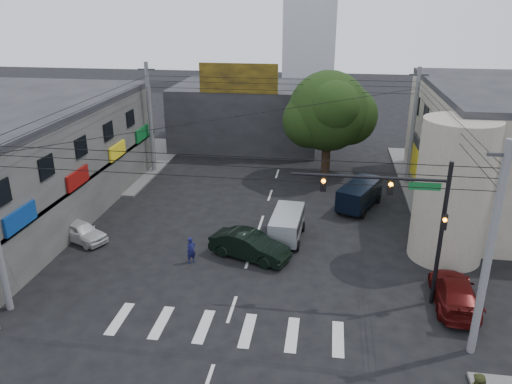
% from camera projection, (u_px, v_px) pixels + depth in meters
% --- Properties ---
extents(ground, '(160.00, 160.00, 0.00)m').
position_uv_depth(ground, '(243.00, 277.00, 26.54)').
color(ground, black).
rests_on(ground, ground).
extents(sidewalk_far_left, '(16.00, 16.00, 0.15)m').
position_uv_depth(sidewalk_far_left, '(83.00, 160.00, 45.58)').
color(sidewalk_far_left, '#514F4C').
rests_on(sidewalk_far_left, ground).
extents(sidewalk_far_right, '(16.00, 16.00, 0.15)m').
position_uv_depth(sidewalk_far_right, '(498.00, 180.00, 40.64)').
color(sidewalk_far_right, '#514F4C').
rests_on(sidewalk_far_right, ground).
extents(corner_column, '(4.00, 4.00, 8.00)m').
position_uv_depth(corner_column, '(453.00, 191.00, 27.27)').
color(corner_column, gray).
rests_on(corner_column, ground).
extents(building_far, '(14.00, 10.00, 6.00)m').
position_uv_depth(building_far, '(248.00, 115.00, 49.98)').
color(building_far, '#232326').
rests_on(building_far, ground).
extents(billboard, '(7.00, 0.30, 2.60)m').
position_uv_depth(billboard, '(238.00, 78.00, 43.91)').
color(billboard, olive).
rests_on(billboard, building_far).
extents(street_tree, '(6.40, 6.40, 8.70)m').
position_uv_depth(street_tree, '(328.00, 111.00, 39.69)').
color(street_tree, black).
rests_on(street_tree, ground).
extents(traffic_gantry, '(7.10, 0.35, 7.20)m').
position_uv_depth(traffic_gantry, '(406.00, 210.00, 22.79)').
color(traffic_gantry, black).
rests_on(traffic_gantry, ground).
extents(utility_pole_near_right, '(0.32, 0.32, 9.20)m').
position_uv_depth(utility_pole_near_right, '(489.00, 254.00, 19.28)').
color(utility_pole_near_right, '#59595B').
rests_on(utility_pole_near_right, ground).
extents(utility_pole_far_left, '(0.32, 0.32, 9.20)m').
position_uv_depth(utility_pole_far_left, '(150.00, 119.00, 41.07)').
color(utility_pole_far_left, '#59595B').
rests_on(utility_pole_far_left, ground).
extents(utility_pole_far_right, '(0.32, 0.32, 9.20)m').
position_uv_depth(utility_pole_far_right, '(413.00, 128.00, 38.19)').
color(utility_pole_far_right, '#59595B').
rests_on(utility_pole_far_right, ground).
extents(dark_sedan, '(4.65, 5.71, 1.53)m').
position_uv_depth(dark_sedan, '(250.00, 246.00, 28.26)').
color(dark_sedan, black).
rests_on(dark_sedan, ground).
extents(white_compact, '(4.23, 4.78, 1.25)m').
position_uv_depth(white_compact, '(81.00, 231.00, 30.33)').
color(white_compact, silver).
rests_on(white_compact, ground).
extents(maroon_sedan, '(2.33, 4.93, 1.38)m').
position_uv_depth(maroon_sedan, '(455.00, 292.00, 23.90)').
color(maroon_sedan, '#450A09').
rests_on(maroon_sedan, ground).
extents(silver_minivan, '(4.21, 2.13, 1.73)m').
position_uv_depth(silver_minivan, '(287.00, 226.00, 30.43)').
color(silver_minivan, '#96999E').
rests_on(silver_minivan, ground).
extents(navy_van, '(5.84, 5.05, 1.84)m').
position_uv_depth(navy_van, '(359.00, 196.00, 34.97)').
color(navy_van, black).
rests_on(navy_van, ground).
extents(traffic_officer, '(0.93, 0.93, 1.54)m').
position_uv_depth(traffic_officer, '(191.00, 250.00, 27.72)').
color(traffic_officer, '#131444').
rests_on(traffic_officer, ground).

